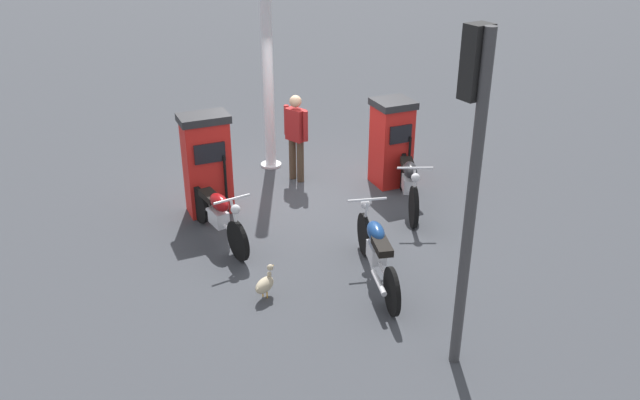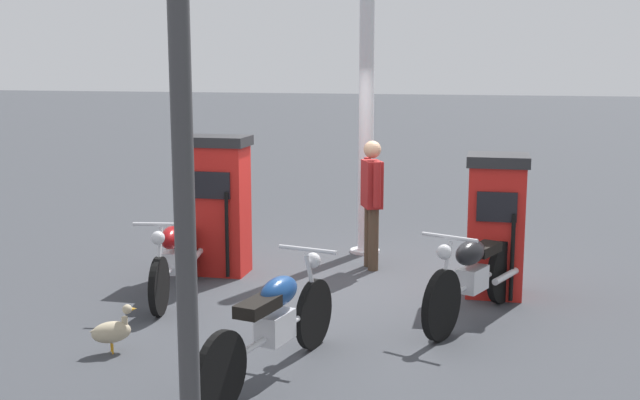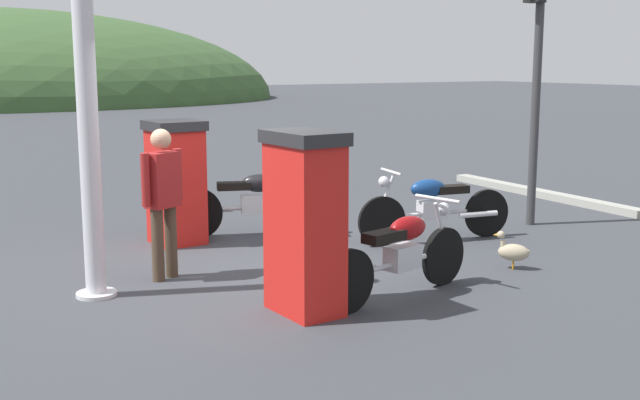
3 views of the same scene
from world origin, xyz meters
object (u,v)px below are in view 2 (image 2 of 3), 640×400
(wandering_duck, at_px, (112,331))
(roadside_traffic_light, at_px, (183,52))
(motorcycle_far_pump, at_px, (474,275))
(motorcycle_extra, at_px, (274,321))
(fuel_pump_near, at_px, (217,204))
(attendant_person, at_px, (372,196))
(canopy_support_pole, at_px, (366,116))
(motorcycle_near_pump, at_px, (175,256))
(fuel_pump_far, at_px, (496,224))

(wandering_duck, bearing_deg, roadside_traffic_light, 41.29)
(motorcycle_far_pump, distance_m, motorcycle_extra, 2.36)
(fuel_pump_near, xyz_separation_m, motorcycle_extra, (2.87, 1.71, -0.38))
(attendant_person, distance_m, canopy_support_pole, 1.27)
(fuel_pump_near, distance_m, attendant_person, 1.90)
(motorcycle_near_pump, bearing_deg, motorcycle_far_pump, 90.67)
(attendant_person, bearing_deg, wandering_duck, -24.62)
(motorcycle_far_pump, xyz_separation_m, motorcycle_extra, (1.87, -1.45, 0.00))
(fuel_pump_near, distance_m, roadside_traffic_light, 5.31)
(fuel_pump_far, xyz_separation_m, motorcycle_far_pump, (1.00, -0.15, -0.33))
(fuel_pump_near, distance_m, wandering_duck, 2.84)
(fuel_pump_far, bearing_deg, canopy_support_pole, -130.34)
(roadside_traffic_light, bearing_deg, fuel_pump_near, -158.55)
(roadside_traffic_light, bearing_deg, canopy_support_pole, -176.91)
(fuel_pump_far, xyz_separation_m, wandering_duck, (2.76, -3.15, -0.59))
(motorcycle_far_pump, bearing_deg, roadside_traffic_light, -19.82)
(motorcycle_far_pump, xyz_separation_m, wandering_duck, (1.76, -3.00, -0.26))
(motorcycle_extra, height_order, canopy_support_pole, canopy_support_pole)
(fuel_pump_far, height_order, motorcycle_near_pump, fuel_pump_far)
(fuel_pump_far, bearing_deg, motorcycle_extra, -29.09)
(fuel_pump_near, xyz_separation_m, fuel_pump_far, (0.00, 3.31, -0.06))
(canopy_support_pole, bearing_deg, fuel_pump_near, -44.38)
(attendant_person, height_order, wandering_duck, attendant_person)
(fuel_pump_near, height_order, attendant_person, fuel_pump_near)
(motorcycle_far_pump, relative_size, attendant_person, 1.24)
(fuel_pump_near, distance_m, motorcycle_near_pump, 1.12)
(wandering_duck, relative_size, roadside_traffic_light, 0.11)
(motorcycle_near_pump, relative_size, motorcycle_far_pump, 0.99)
(wandering_duck, height_order, canopy_support_pole, canopy_support_pole)
(canopy_support_pole, bearing_deg, attendant_person, 17.61)
(wandering_duck, xyz_separation_m, canopy_support_pole, (-4.29, 1.34, 1.66))
(fuel_pump_far, bearing_deg, fuel_pump_near, -90.00)
(fuel_pump_near, height_order, canopy_support_pole, canopy_support_pole)
(motorcycle_near_pump, bearing_deg, wandering_duck, 7.67)
(fuel_pump_near, distance_m, motorcycle_extra, 3.36)
(fuel_pump_near, bearing_deg, motorcycle_extra, 30.80)
(canopy_support_pole, bearing_deg, motorcycle_extra, 2.73)
(attendant_person, height_order, canopy_support_pole, canopy_support_pole)
(wandering_duck, bearing_deg, fuel_pump_far, 131.27)
(fuel_pump_far, relative_size, motorcycle_near_pump, 0.80)
(fuel_pump_near, bearing_deg, attendant_person, 112.41)
(roadside_traffic_light, bearing_deg, fuel_pump_far, 162.52)
(fuel_pump_near, height_order, wandering_duck, fuel_pump_near)
(fuel_pump_near, bearing_deg, motorcycle_far_pump, 72.39)
(motorcycle_near_pump, bearing_deg, attendant_person, 133.96)
(motorcycle_near_pump, distance_m, roadside_traffic_light, 4.62)
(motorcycle_near_pump, distance_m, motorcycle_far_pump, 3.23)
(fuel_pump_far, height_order, attendant_person, attendant_person)
(motorcycle_extra, relative_size, roadside_traffic_light, 0.56)
(motorcycle_near_pump, relative_size, wandering_duck, 4.60)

